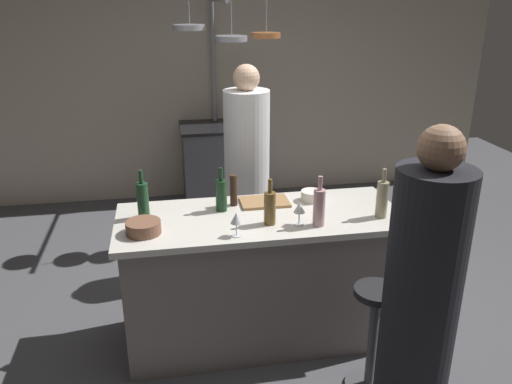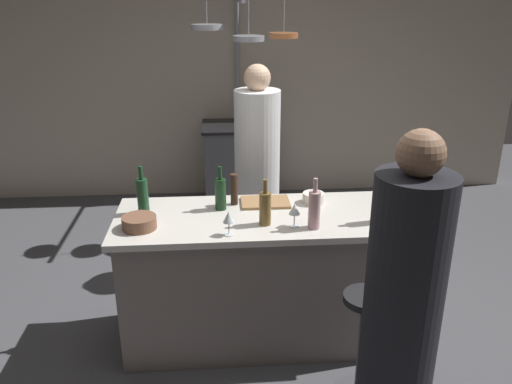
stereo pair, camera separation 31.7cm
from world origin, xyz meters
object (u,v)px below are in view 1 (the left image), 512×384
Objects in this scene: pepper_mill at (234,190)px; wine_bottle_rose at (319,207)px; wine_bottle_green at (143,200)px; bar_stool_right at (373,335)px; wine_glass_by_chef at (236,219)px; chef at (247,179)px; wine_bottle_white at (382,199)px; guest_right at (419,310)px; cutting_board at (264,202)px; wine_bottle_amber at (270,207)px; stove_range at (219,165)px; wine_bottle_red at (221,195)px; mixing_bowl_ceramic at (312,196)px; mixing_bowl_wooden at (143,227)px; wine_glass_near_left_guest at (299,209)px.

wine_bottle_rose is (0.46, -0.41, 0.02)m from pepper_mill.
wine_bottle_green is at bearing -169.69° from pepper_mill.
bar_stool_right is 1.03m from wine_glass_by_chef.
wine_bottle_rose is (0.24, -1.18, 0.23)m from chef.
chef is 5.43× the size of wine_bottle_white.
guest_right is (0.51, -1.97, -0.01)m from chef.
wine_bottle_amber reaches higher than cutting_board.
stove_range is at bearing 90.72° from wine_bottle_amber.
wine_bottle_green is 0.64m from wine_glass_by_chef.
wine_bottle_white is (0.42, 0.05, 0.00)m from wine_bottle_rose.
mixing_bowl_ceramic is at bearing 5.44° from wine_bottle_red.
guest_right is at bearing -33.51° from mixing_bowl_wooden.
wine_glass_by_chef is 1.00× the size of wine_glass_near_left_guest.
wine_bottle_amber is at bearing 136.65° from bar_stool_right.
wine_bottle_rose is 1.53× the size of mixing_bowl_wooden.
wine_bottle_green is 1.09× the size of wine_bottle_amber.
wine_bottle_amber reaches higher than wine_glass_by_chef.
bar_stool_right is 2.37× the size of wine_bottle_amber.
wine_glass_by_chef is at bearing 154.27° from bar_stool_right.
wine_bottle_rose is 2.14× the size of wine_glass_by_chef.
cutting_board is at bearing 152.31° from wine_bottle_white.
guest_right reaches higher than wine_bottle_white.
wine_bottle_green reaches higher than pepper_mill.
wine_bottle_rose is at bearing -41.65° from pepper_mill.
cutting_board is 0.35m from wine_bottle_amber.
wine_bottle_green reaches higher than cutting_board.
pepper_mill reaches higher than mixing_bowl_wooden.
stove_range is at bearing 74.50° from mixing_bowl_wooden.
chef is at bearing 111.68° from mixing_bowl_ceramic.
wine_bottle_red is 0.53m from wine_glass_near_left_guest.
cutting_board is 1.02× the size of wine_bottle_green.
pepper_mill reaches higher than stove_range.
mixing_bowl_wooden is at bearing -157.21° from cutting_board.
mixing_bowl_ceramic is at bearing -80.34° from stove_range.
chef is 2.03m from guest_right.
wine_bottle_white is (0.74, -2.61, 0.58)m from stove_range.
wine_glass_by_chef reaches higher than mixing_bowl_ceramic.
pepper_mill is at bearing 117.48° from wine_bottle_amber.
wine_bottle_rose reaches higher than bar_stool_right.
chef is 0.83m from pepper_mill.
wine_glass_by_chef is (-0.19, -2.72, 0.56)m from stove_range.
cutting_board is 1.11× the size of wine_bottle_amber.
wine_glass_near_left_guest is (-0.38, 0.82, 0.22)m from guest_right.
mixing_bowl_wooden is at bearing 166.11° from wine_glass_by_chef.
guest_right is at bearing -53.88° from wine_bottle_red.
wine_bottle_red is at bearing 136.30° from bar_stool_right.
wine_glass_by_chef reaches higher than mixing_bowl_wooden.
bar_stool_right is 2.35× the size of wine_bottle_red.
wine_glass_by_chef is (-0.25, -0.46, 0.10)m from cutting_board.
chef is 5.36× the size of cutting_board.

